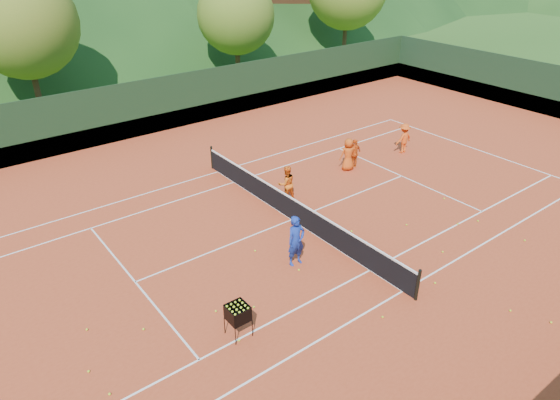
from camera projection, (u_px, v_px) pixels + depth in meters
ground at (292, 220)px, 19.29m from camera, size 400.00×400.00×0.00m
clay_court at (292, 220)px, 19.29m from camera, size 40.00×24.00×0.02m
coach at (296, 241)px, 16.34m from camera, size 0.67×0.45×1.79m
student_a at (286, 184)px, 20.31m from camera, size 0.84×0.71×1.54m
student_b at (355, 153)px, 23.21m from camera, size 0.87×0.47×1.41m
student_c at (348, 154)px, 22.95m from camera, size 0.87×0.71×1.53m
student_d at (404, 138)px, 24.79m from camera, size 0.98×0.58×1.50m
tennis_ball_0 at (216, 311)px, 14.60m from camera, size 0.07×0.07×0.07m
tennis_ball_1 at (478, 221)px, 19.13m from camera, size 0.07×0.07×0.07m
tennis_ball_2 at (383, 317)px, 14.37m from camera, size 0.07×0.07×0.07m
tennis_ball_3 at (297, 233)px, 18.39m from camera, size 0.07×0.07×0.07m
tennis_ball_4 at (225, 305)px, 14.82m from camera, size 0.07×0.07×0.07m
tennis_ball_5 at (525, 240)px, 17.93m from camera, size 0.07×0.07×0.07m
tennis_ball_6 at (299, 270)px, 16.37m from camera, size 0.07×0.07×0.07m
tennis_ball_7 at (254, 307)px, 14.76m from camera, size 0.07×0.07×0.07m
tennis_ball_8 at (110, 394)px, 11.99m from camera, size 0.07×0.07×0.07m
tennis_ball_9 at (255, 251)px, 17.35m from camera, size 0.07×0.07×0.07m
tennis_ball_10 at (444, 198)px, 20.73m from camera, size 0.07×0.07×0.07m
tennis_ball_11 at (551, 322)px, 14.18m from camera, size 0.07×0.07×0.07m
tennis_ball_15 at (352, 231)px, 18.48m from camera, size 0.07×0.07×0.07m
tennis_ball_16 at (87, 329)px, 13.92m from camera, size 0.07×0.07×0.07m
tennis_ball_17 at (443, 252)px, 17.29m from camera, size 0.07×0.07×0.07m
tennis_ball_18 at (510, 311)px, 14.61m from camera, size 0.07×0.07×0.07m
tennis_ball_19 at (144, 329)px, 13.94m from camera, size 0.07×0.07×0.07m
tennis_ball_21 at (239, 340)px, 13.56m from camera, size 0.07×0.07×0.07m
tennis_ball_22 at (458, 224)px, 18.94m from camera, size 0.07×0.07×0.07m
tennis_ball_23 at (89, 371)px, 12.60m from camera, size 0.07×0.07×0.07m
tennis_ball_24 at (407, 225)px, 18.88m from camera, size 0.07×0.07×0.07m
tennis_ball_26 at (435, 283)px, 15.76m from camera, size 0.07×0.07×0.07m
court_lines at (292, 220)px, 19.28m from camera, size 23.83×11.03×0.00m
tennis_net at (292, 208)px, 19.04m from camera, size 0.10×12.07×1.10m
perimeter_fence at (292, 191)px, 18.69m from camera, size 40.40×24.24×3.00m
ball_hopper at (238, 314)px, 13.45m from camera, size 0.57×0.57×1.00m
tree_b at (21, 23)px, 28.63m from camera, size 6.40×6.40×8.40m
tree_c at (236, 15)px, 35.74m from camera, size 5.60×5.60×7.35m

